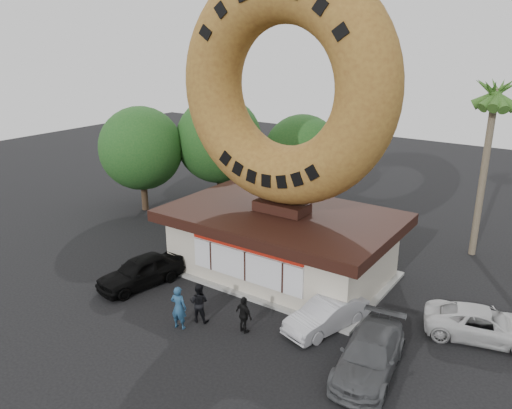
{
  "coord_description": "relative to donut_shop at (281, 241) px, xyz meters",
  "views": [
    {
      "loc": [
        12.07,
        -13.67,
        11.4
      ],
      "look_at": [
        -0.15,
        4.0,
        4.19
      ],
      "focal_mm": 35.0,
      "sensor_mm": 36.0,
      "label": 1
    }
  ],
  "objects": [
    {
      "name": "car_grey",
      "position": [
        6.81,
        -4.92,
        -1.09
      ],
      "size": [
        2.52,
        4.9,
        1.36
      ],
      "primitive_type": "imported",
      "rotation": [
        0.0,
        0.0,
        0.13
      ],
      "color": "#505255",
      "rests_on": "ground"
    },
    {
      "name": "tree_west",
      "position": [
        -9.5,
        7.02,
        2.87
      ],
      "size": [
        6.0,
        6.0,
        7.65
      ],
      "color": "#473321",
      "rests_on": "ground"
    },
    {
      "name": "car_black",
      "position": [
        -4.83,
        -4.97,
        -1.03
      ],
      "size": [
        2.53,
        4.56,
        1.47
      ],
      "primitive_type": "imported",
      "rotation": [
        0.0,
        0.0,
        -0.19
      ],
      "color": "black",
      "rests_on": "ground"
    },
    {
      "name": "tree_far",
      "position": [
        -13.0,
        3.02,
        2.56
      ],
      "size": [
        5.6,
        5.6,
        7.14
      ],
      "color": "#473321",
      "rests_on": "ground"
    },
    {
      "name": "tree_mid",
      "position": [
        -4.0,
        9.02,
        2.25
      ],
      "size": [
        5.2,
        5.2,
        6.63
      ],
      "color": "#473321",
      "rests_on": "ground"
    },
    {
      "name": "street_lamp",
      "position": [
        -1.86,
        10.02,
        2.72
      ],
      "size": [
        2.11,
        0.2,
        8.0
      ],
      "color": "#59595E",
      "rests_on": "ground"
    },
    {
      "name": "car_silver",
      "position": [
        4.26,
        -3.3,
        -1.13
      ],
      "size": [
        2.42,
        4.1,
        1.28
      ],
      "primitive_type": "imported",
      "rotation": [
        0.0,
        0.0,
        -0.29
      ],
      "color": "#ABABB0",
      "rests_on": "ground"
    },
    {
      "name": "person_center",
      "position": [
        -0.4,
        -5.82,
        -0.9
      ],
      "size": [
        1.0,
        0.89,
        1.72
      ],
      "primitive_type": "imported",
      "rotation": [
        0.0,
        0.0,
        3.46
      ],
      "color": "black",
      "rests_on": "ground"
    },
    {
      "name": "giant_donut",
      "position": [
        0.0,
        0.02,
        7.5
      ],
      "size": [
        10.94,
        2.79,
        10.94
      ],
      "primitive_type": "torus",
      "rotation": [
        1.57,
        0.0,
        0.0
      ],
      "color": "olive",
      "rests_on": "donut_shop"
    },
    {
      "name": "person_right",
      "position": [
        1.65,
        -5.44,
        -0.97
      ],
      "size": [
        1.0,
        0.62,
        1.59
      ],
      "primitive_type": "imported",
      "rotation": [
        0.0,
        0.0,
        2.88
      ],
      "color": "black",
      "rests_on": "ground"
    },
    {
      "name": "donut_shop",
      "position": [
        0.0,
        0.0,
        0.0
      ],
      "size": [
        11.2,
        7.2,
        3.8
      ],
      "color": "beige",
      "rests_on": "ground"
    },
    {
      "name": "ground",
      "position": [
        0.0,
        -5.98,
        -1.77
      ],
      "size": [
        90.0,
        90.0,
        0.0
      ],
      "primitive_type": "plane",
      "color": "black",
      "rests_on": "ground"
    },
    {
      "name": "person_left",
      "position": [
        -0.73,
        -6.7,
        -0.83
      ],
      "size": [
        0.77,
        0.6,
        1.88
      ],
      "primitive_type": "imported",
      "rotation": [
        0.0,
        0.0,
        3.39
      ],
      "color": "navy",
      "rests_on": "ground"
    },
    {
      "name": "car_white",
      "position": [
        9.71,
        -0.39,
        -1.14
      ],
      "size": [
        4.89,
        3.17,
        1.25
      ],
      "primitive_type": "imported",
      "rotation": [
        0.0,
        0.0,
        1.83
      ],
      "color": "silver",
      "rests_on": "ground"
    },
    {
      "name": "palm_near",
      "position": [
        7.5,
        8.02,
        6.65
      ],
      "size": [
        2.6,
        2.6,
        9.75
      ],
      "color": "#726651",
      "rests_on": "ground"
    }
  ]
}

